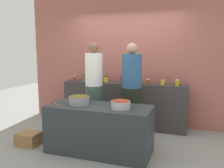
{
  "coord_description": "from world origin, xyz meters",
  "views": [
    {
      "loc": [
        1.42,
        -3.79,
        1.71
      ],
      "look_at": [
        0.0,
        0.35,
        1.05
      ],
      "focal_mm": 38.31,
      "sensor_mm": 36.0,
      "label": 1
    }
  ],
  "objects": [
    {
      "name": "wooden_spoon",
      "position": [
        -0.67,
        -0.49,
        0.8
      ],
      "size": [
        0.2,
        0.18,
        0.02
      ],
      "primitive_type": "cylinder",
      "rotation": [
        1.57,
        0.0,
        3.98
      ],
      "color": "#9E703D",
      "rests_on": "prep_table"
    },
    {
      "name": "preserve_jar_7",
      "position": [
        0.54,
        1.05,
        1.02
      ],
      "size": [
        0.08,
        0.08,
        0.11
      ],
      "color": "#994B1E",
      "rests_on": "display_shelf"
    },
    {
      "name": "display_shelf",
      "position": [
        0.0,
        1.1,
        0.48
      ],
      "size": [
        2.7,
        0.36,
        0.97
      ],
      "primitive_type": "cube",
      "color": "#393536",
      "rests_on": "ground"
    },
    {
      "name": "cook_in_cap",
      "position": [
        0.36,
        0.4,
        0.82
      ],
      "size": [
        0.37,
        0.37,
        1.8
      ],
      "color": "black",
      "rests_on": "ground"
    },
    {
      "name": "preserve_jar_9",
      "position": [
        1.12,
        1.1,
        1.03
      ],
      "size": [
        0.08,
        0.08,
        0.12
      ],
      "color": "gold",
      "rests_on": "display_shelf"
    },
    {
      "name": "bread_crate",
      "position": [
        -1.3,
        -0.43,
        0.11
      ],
      "size": [
        0.39,
        0.33,
        0.22
      ],
      "primitive_type": "cube",
      "rotation": [
        0.0,
        0.0,
        -0.01
      ],
      "color": "olive",
      "rests_on": "ground"
    },
    {
      "name": "storefront_wall",
      "position": [
        0.0,
        1.45,
        1.5
      ],
      "size": [
        4.8,
        0.12,
        3.0
      ],
      "primitive_type": "cube",
      "color": "#A65B51",
      "rests_on": "ground"
    },
    {
      "name": "preserve_jar_3",
      "position": [
        -0.41,
        1.14,
        1.03
      ],
      "size": [
        0.09,
        0.09,
        0.13
      ],
      "color": "gold",
      "rests_on": "display_shelf"
    },
    {
      "name": "preserve_jar_0",
      "position": [
        -1.19,
        1.12,
        1.02
      ],
      "size": [
        0.07,
        0.07,
        0.11
      ],
      "color": "#97331B",
      "rests_on": "display_shelf"
    },
    {
      "name": "preserve_jar_2",
      "position": [
        -0.69,
        1.09,
        1.04
      ],
      "size": [
        0.07,
        0.07,
        0.14
      ],
      "color": "#384635",
      "rests_on": "display_shelf"
    },
    {
      "name": "cooking_pot_left",
      "position": [
        -0.34,
        -0.32,
        0.86
      ],
      "size": [
        0.34,
        0.34,
        0.14
      ],
      "color": "gray",
      "rests_on": "prep_table"
    },
    {
      "name": "cooking_pot_center",
      "position": [
        0.39,
        -0.36,
        0.85
      ],
      "size": [
        0.3,
        0.3,
        0.13
      ],
      "color": "#B7B7BC",
      "rests_on": "prep_table"
    },
    {
      "name": "prep_table",
      "position": [
        0.0,
        -0.3,
        0.39
      ],
      "size": [
        1.7,
        0.7,
        0.79
      ],
      "primitive_type": "cube",
      "color": "#2A3336",
      "rests_on": "ground"
    },
    {
      "name": "preserve_jar_4",
      "position": [
        -0.04,
        1.17,
        1.03
      ],
      "size": [
        0.08,
        0.08,
        0.13
      ],
      "color": "#215433",
      "rests_on": "display_shelf"
    },
    {
      "name": "ground",
      "position": [
        0.0,
        0.0,
        0.0
      ],
      "size": [
        12.0,
        12.0,
        0.0
      ],
      "primitive_type": "plane",
      "color": "gray"
    },
    {
      "name": "preserve_jar_1",
      "position": [
        -0.91,
        1.1,
        1.03
      ],
      "size": [
        0.07,
        0.07,
        0.13
      ],
      "color": "olive",
      "rests_on": "display_shelf"
    },
    {
      "name": "preserve_jar_8",
      "position": [
        0.84,
        1.12,
        1.02
      ],
      "size": [
        0.09,
        0.09,
        0.1
      ],
      "color": "gold",
      "rests_on": "display_shelf"
    },
    {
      "name": "preserve_jar_6",
      "position": [
        0.25,
        1.03,
        1.04
      ],
      "size": [
        0.08,
        0.08,
        0.15
      ],
      "color": "#2D481F",
      "rests_on": "display_shelf"
    },
    {
      "name": "cook_with_tongs",
      "position": [
        -0.36,
        0.35,
        0.83
      ],
      "size": [
        0.34,
        0.34,
        1.81
      ],
      "color": "#3F5347",
      "rests_on": "ground"
    },
    {
      "name": "preserve_jar_5",
      "position": [
        0.09,
        1.15,
        1.03
      ],
      "size": [
        0.07,
        0.07,
        0.13
      ],
      "color": "#B62510",
      "rests_on": "display_shelf"
    }
  ]
}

